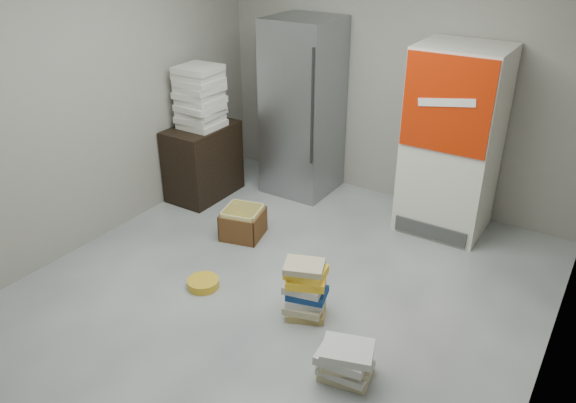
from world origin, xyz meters
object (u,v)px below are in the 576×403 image
(coke_cooler, at_px, (453,141))
(steel_fridge, at_px, (303,108))
(phonebook_stack_main, at_px, (306,290))
(cardboard_box, at_px, (243,225))
(wood_shelf, at_px, (203,161))

(coke_cooler, bearing_deg, steel_fridge, 179.82)
(coke_cooler, distance_m, phonebook_stack_main, 2.13)
(cardboard_box, bearing_deg, wood_shelf, 136.37)
(phonebook_stack_main, bearing_deg, coke_cooler, 60.88)
(wood_shelf, distance_m, cardboard_box, 1.09)
(wood_shelf, relative_size, phonebook_stack_main, 1.66)
(wood_shelf, bearing_deg, phonebook_stack_main, -31.30)
(coke_cooler, height_order, cardboard_box, coke_cooler)
(steel_fridge, height_order, cardboard_box, steel_fridge)
(coke_cooler, xyz_separation_m, cardboard_box, (-1.57, -1.24, -0.78))
(coke_cooler, xyz_separation_m, wood_shelf, (-2.48, -0.72, -0.50))
(wood_shelf, height_order, phonebook_stack_main, wood_shelf)
(coke_cooler, bearing_deg, phonebook_stack_main, -102.15)
(steel_fridge, bearing_deg, wood_shelf, -138.69)
(coke_cooler, height_order, phonebook_stack_main, coke_cooler)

